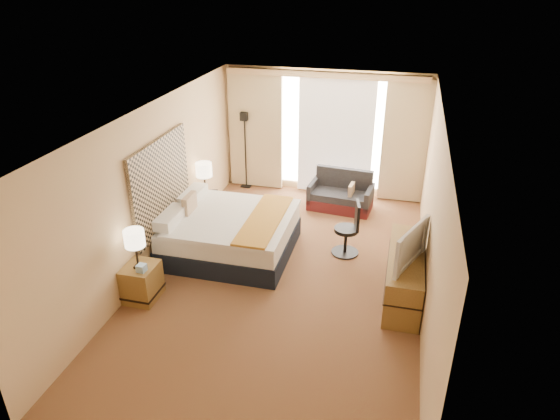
% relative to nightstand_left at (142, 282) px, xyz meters
% --- Properties ---
extents(floor, '(4.20, 7.00, 0.02)m').
position_rel_nightstand_left_xyz_m(floor, '(1.87, 1.05, -0.28)').
color(floor, '#5A191C').
rests_on(floor, ground).
extents(ceiling, '(4.20, 7.00, 0.02)m').
position_rel_nightstand_left_xyz_m(ceiling, '(1.87, 1.05, 2.33)').
color(ceiling, white).
rests_on(ceiling, wall_back).
extents(wall_back, '(4.20, 0.02, 2.60)m').
position_rel_nightstand_left_xyz_m(wall_back, '(1.87, 4.55, 1.02)').
color(wall_back, '#D8BC84').
rests_on(wall_back, ground).
extents(wall_front, '(4.20, 0.02, 2.60)m').
position_rel_nightstand_left_xyz_m(wall_front, '(1.87, -2.45, 1.02)').
color(wall_front, '#D8BC84').
rests_on(wall_front, ground).
extents(wall_left, '(0.02, 7.00, 2.60)m').
position_rel_nightstand_left_xyz_m(wall_left, '(-0.23, 1.05, 1.02)').
color(wall_left, '#D8BC84').
rests_on(wall_left, ground).
extents(wall_right, '(0.02, 7.00, 2.60)m').
position_rel_nightstand_left_xyz_m(wall_right, '(3.97, 1.05, 1.02)').
color(wall_right, '#D8BC84').
rests_on(wall_right, ground).
extents(headboard, '(0.06, 1.85, 1.50)m').
position_rel_nightstand_left_xyz_m(headboard, '(-0.19, 1.25, 1.01)').
color(headboard, black).
rests_on(headboard, wall_left).
extents(nightstand_left, '(0.45, 0.52, 0.55)m').
position_rel_nightstand_left_xyz_m(nightstand_left, '(0.00, 0.00, 0.00)').
color(nightstand_left, olive).
rests_on(nightstand_left, floor).
extents(nightstand_right, '(0.45, 0.52, 0.55)m').
position_rel_nightstand_left_xyz_m(nightstand_right, '(0.00, 2.50, 0.00)').
color(nightstand_right, olive).
rests_on(nightstand_right, floor).
extents(media_dresser, '(0.50, 1.80, 0.70)m').
position_rel_nightstand_left_xyz_m(media_dresser, '(3.70, 1.05, 0.07)').
color(media_dresser, olive).
rests_on(media_dresser, floor).
extents(window, '(2.30, 0.02, 2.30)m').
position_rel_nightstand_left_xyz_m(window, '(2.12, 4.52, 1.04)').
color(window, white).
rests_on(window, wall_back).
extents(curtains, '(4.12, 0.19, 2.56)m').
position_rel_nightstand_left_xyz_m(curtains, '(1.87, 4.44, 1.13)').
color(curtains, beige).
rests_on(curtains, floor).
extents(bed, '(2.04, 1.86, 0.99)m').
position_rel_nightstand_left_xyz_m(bed, '(0.81, 1.58, 0.09)').
color(bed, black).
rests_on(bed, floor).
extents(loveseat, '(1.30, 0.78, 0.77)m').
position_rel_nightstand_left_xyz_m(loveseat, '(2.39, 3.77, -0.02)').
color(loveseat, '#501619').
rests_on(loveseat, floor).
extents(floor_lamp, '(0.21, 0.21, 1.68)m').
position_rel_nightstand_left_xyz_m(floor_lamp, '(0.20, 4.35, 0.91)').
color(floor_lamp, black).
rests_on(floor_lamp, floor).
extents(desk_chair, '(0.46, 0.46, 0.95)m').
position_rel_nightstand_left_xyz_m(desk_chair, '(2.76, 2.03, 0.15)').
color(desk_chair, black).
rests_on(desk_chair, floor).
extents(lamp_left, '(0.29, 0.29, 0.61)m').
position_rel_nightstand_left_xyz_m(lamp_left, '(0.01, -0.04, 0.74)').
color(lamp_left, black).
rests_on(lamp_left, nightstand_left).
extents(lamp_right, '(0.30, 0.30, 0.63)m').
position_rel_nightstand_left_xyz_m(lamp_right, '(-0.02, 2.56, 0.77)').
color(lamp_right, black).
rests_on(lamp_right, nightstand_right).
extents(tissue_box, '(0.12, 0.12, 0.11)m').
position_rel_nightstand_left_xyz_m(tissue_box, '(0.10, -0.11, 0.33)').
color(tissue_box, '#8DB6DA').
rests_on(tissue_box, nightstand_left).
extents(telephone, '(0.23, 0.21, 0.08)m').
position_rel_nightstand_left_xyz_m(telephone, '(0.11, 2.59, 0.31)').
color(telephone, black).
rests_on(telephone, nightstand_right).
extents(television, '(0.51, 0.97, 0.58)m').
position_rel_nightstand_left_xyz_m(television, '(3.65, 0.81, 0.71)').
color(television, black).
rests_on(television, media_dresser).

